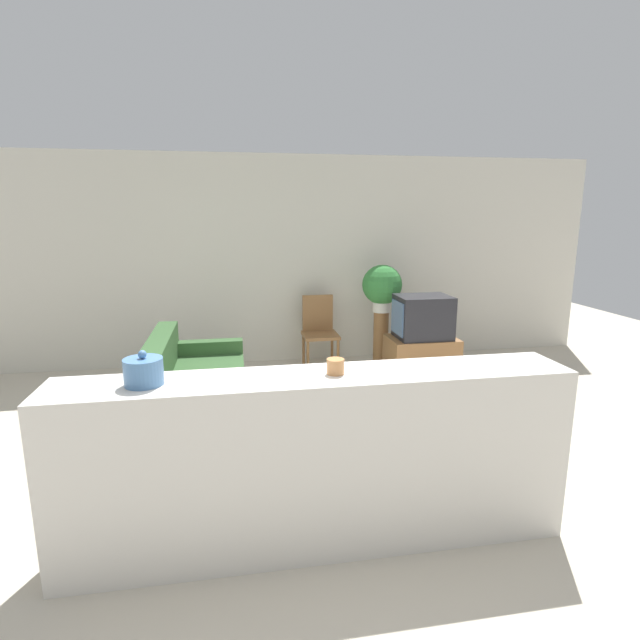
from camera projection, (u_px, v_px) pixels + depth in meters
ground_plane at (307, 498)px, 3.51m from camera, size 14.00×14.00×0.00m
wall_back at (267, 261)px, 6.53m from camera, size 9.00×0.06×2.70m
couch at (192, 400)px, 4.57m from camera, size 0.89×2.08×0.82m
tv_stand at (421, 359)px, 5.90m from camera, size 0.79×0.54×0.54m
television at (422, 317)px, 5.79m from camera, size 0.62×0.48×0.50m
wooden_chair at (319, 329)px, 6.38m from camera, size 0.44×0.44×0.93m
plant_stand at (381, 340)px, 6.36m from camera, size 0.19×0.19×0.75m
potted_plant at (382, 286)px, 6.22m from camera, size 0.50×0.50×0.59m
foreground_counter at (318, 461)px, 2.95m from camera, size 2.98×0.44×1.07m
decorative_bowl at (144, 371)px, 2.66m from camera, size 0.21×0.21×0.19m
candle_jar at (335, 366)px, 2.84m from camera, size 0.10×0.10×0.09m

